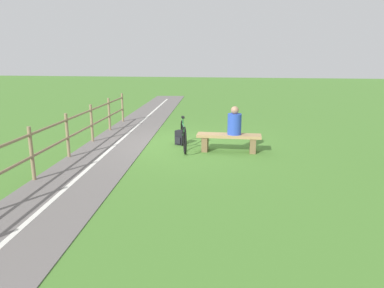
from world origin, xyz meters
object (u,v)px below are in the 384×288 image
at_px(person_seated, 234,123).
at_px(bench, 229,140).
at_px(bicycle, 183,136).
at_px(backpack, 180,138).

bearing_deg(person_seated, bench, 0.00).
height_order(bench, bicycle, bicycle).
bearing_deg(backpack, bicycle, 110.63).
height_order(bench, backpack, bench).
height_order(bench, person_seated, person_seated).
bearing_deg(bench, bicycle, -2.36).
distance_m(person_seated, bicycle, 1.49).
xyz_separation_m(bicycle, backpack, (0.21, -0.55, -0.18)).
xyz_separation_m(bench, person_seated, (-0.14, -0.00, 0.48)).
height_order(bicycle, backpack, bicycle).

